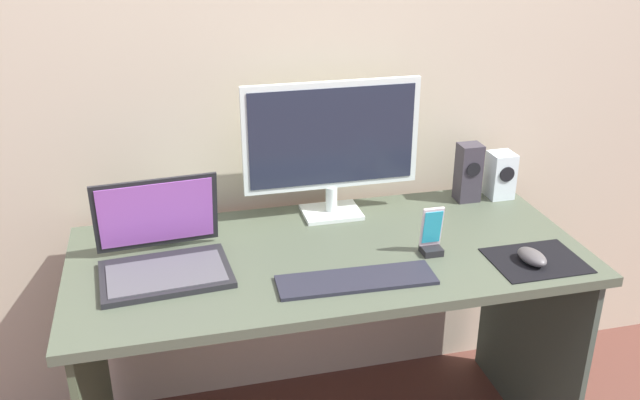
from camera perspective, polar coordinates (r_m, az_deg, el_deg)
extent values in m
cube|color=#B8AC91|center=(2.14, -1.95, 13.24)|extent=(6.00, 0.04, 2.50)
cube|color=#444D3C|center=(1.95, 0.68, -4.59)|extent=(1.44, 0.66, 0.03)
cube|color=#404E36|center=(2.12, -18.11, -15.14)|extent=(0.02, 0.62, 0.70)
cube|color=#3C4B3F|center=(2.38, 16.93, -10.23)|extent=(0.02, 0.62, 0.70)
cube|color=silver|center=(2.17, 0.94, -1.02)|extent=(0.18, 0.14, 0.01)
cylinder|color=silver|center=(2.15, 0.95, 0.10)|extent=(0.04, 0.04, 0.08)
cube|color=silver|center=(2.07, 0.99, 5.35)|extent=(0.54, 0.02, 0.33)
cube|color=#1E2333|center=(2.06, 1.06, 5.26)|extent=(0.51, 0.00, 0.30)
cube|color=silver|center=(2.34, 14.73, 2.03)|extent=(0.08, 0.08, 0.15)
cylinder|color=black|center=(2.30, 15.26, 2.06)|extent=(0.05, 0.00, 0.05)
cube|color=#343139|center=(2.29, 12.20, 2.25)|extent=(0.07, 0.07, 0.19)
cylinder|color=black|center=(2.25, 12.63, 2.47)|extent=(0.05, 0.00, 0.05)
cube|color=black|center=(1.86, -12.66, -6.02)|extent=(0.35, 0.25, 0.02)
cube|color=#47474C|center=(1.85, -12.65, -5.94)|extent=(0.31, 0.19, 0.00)
cube|color=black|center=(1.93, -13.43, -1.07)|extent=(0.34, 0.08, 0.22)
cube|color=#A559BF|center=(1.93, -13.41, -1.10)|extent=(0.31, 0.07, 0.19)
sphere|color=silver|center=(2.07, -12.58, -0.94)|extent=(0.15, 0.15, 0.15)
cube|color=#21222C|center=(1.80, 3.03, -6.64)|extent=(0.42, 0.13, 0.01)
cube|color=black|center=(1.99, 17.47, -4.81)|extent=(0.25, 0.20, 0.00)
ellipsoid|color=#4A4848|center=(1.96, 17.18, -4.52)|extent=(0.07, 0.11, 0.04)
cube|color=black|center=(1.95, 9.21, -4.13)|extent=(0.06, 0.05, 0.02)
cube|color=silver|center=(1.93, 9.25, -2.20)|extent=(0.06, 0.03, 0.12)
cube|color=#26A5BF|center=(1.93, 9.31, -2.25)|extent=(0.05, 0.02, 0.10)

